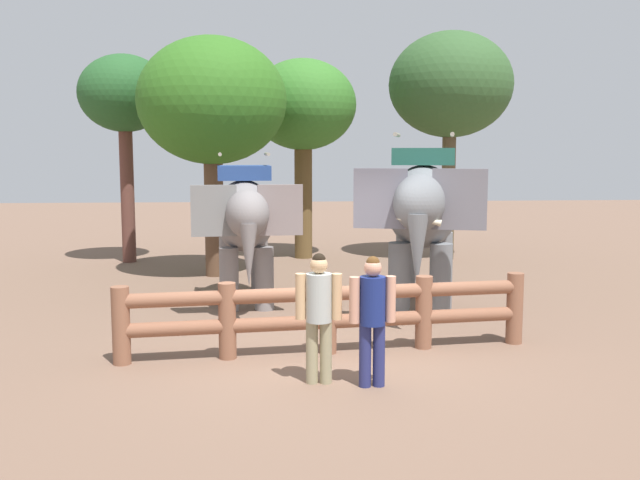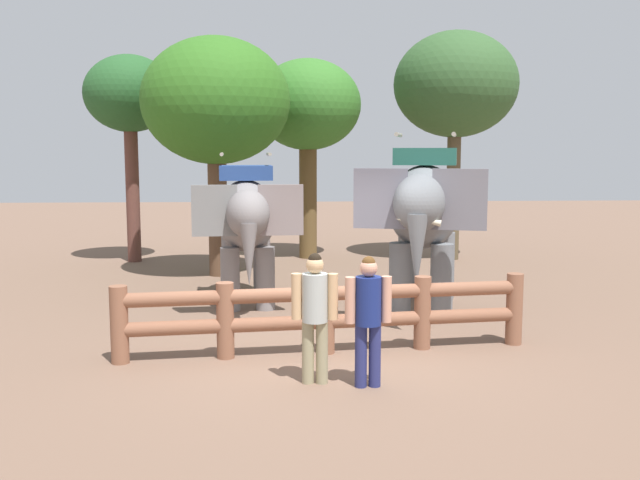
% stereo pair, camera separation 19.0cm
% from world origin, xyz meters
% --- Properties ---
extents(ground_plane, '(60.00, 60.00, 0.00)m').
position_xyz_m(ground_plane, '(0.00, 0.00, 0.00)').
color(ground_plane, brown).
extents(log_fence, '(5.81, 0.90, 1.05)m').
position_xyz_m(log_fence, '(0.00, 0.28, 0.60)').
color(log_fence, brown).
rests_on(log_fence, ground).
extents(elephant_near_left, '(1.86, 3.26, 2.79)m').
position_xyz_m(elephant_near_left, '(-1.26, 3.62, 1.57)').
color(elephant_near_left, gray).
rests_on(elephant_near_left, ground).
extents(elephant_center, '(2.39, 3.76, 3.15)m').
position_xyz_m(elephant_center, '(1.89, 2.95, 1.77)').
color(elephant_center, slate).
rests_on(elephant_center, ground).
extents(tourist_woman_in_black, '(0.57, 0.34, 1.61)m').
position_xyz_m(tourist_woman_in_black, '(-0.22, -1.02, 0.93)').
color(tourist_woman_in_black, '#99906C').
rests_on(tourist_woman_in_black, ground).
extents(tourist_man_in_blue, '(0.56, 0.33, 1.59)m').
position_xyz_m(tourist_man_in_blue, '(0.41, -1.18, 0.92)').
color(tourist_man_in_blue, navy).
rests_on(tourist_man_in_blue, ground).
extents(tree_far_left, '(2.25, 2.25, 5.20)m').
position_xyz_m(tree_far_left, '(-4.39, 8.84, 4.14)').
color(tree_far_left, brown).
rests_on(tree_far_left, ground).
extents(tree_back_center, '(3.30, 3.30, 5.32)m').
position_xyz_m(tree_back_center, '(-2.06, 6.67, 3.88)').
color(tree_back_center, brown).
rests_on(tree_back_center, ground).
extents(tree_far_right, '(2.76, 2.76, 5.18)m').
position_xyz_m(tree_far_right, '(0.08, 9.25, 3.92)').
color(tree_far_right, brown).
rests_on(tree_far_right, ground).
extents(tree_deep_back, '(3.15, 3.15, 5.84)m').
position_xyz_m(tree_deep_back, '(3.83, 8.79, 4.45)').
color(tree_deep_back, brown).
rests_on(tree_deep_back, ground).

